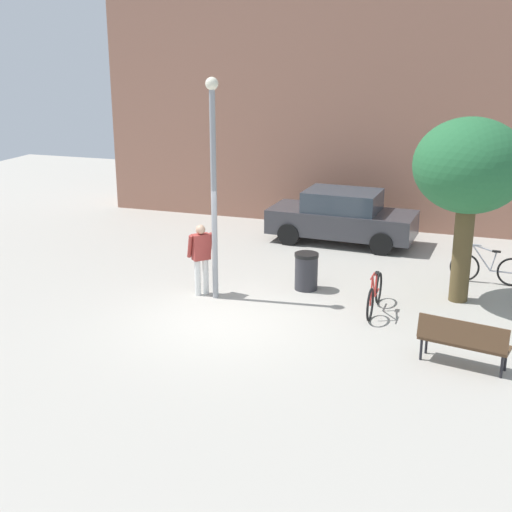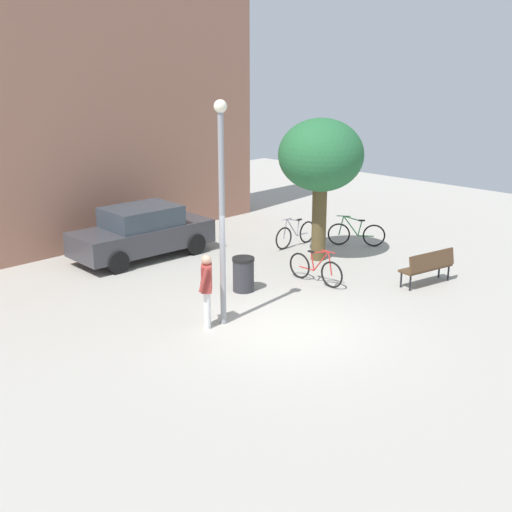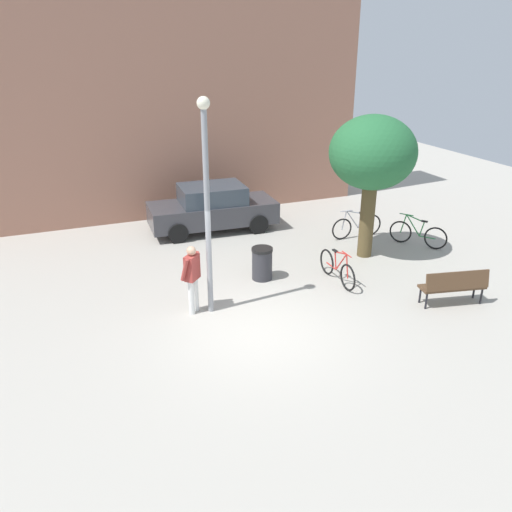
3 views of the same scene
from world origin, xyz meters
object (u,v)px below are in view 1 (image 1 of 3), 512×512
Objects in this scene: person_by_lamppost at (201,255)px; plaza_tree at (470,168)px; bicycle_silver at (488,268)px; park_bench at (463,339)px; trash_bin at (306,271)px; bicycle_red at (375,295)px; parked_car_charcoal at (342,217)px; lamppost at (213,174)px.

plaza_tree reaches higher than person_by_lamppost.
person_by_lamppost reaches higher than bicycle_silver.
person_by_lamppost is at bearing 161.28° from park_bench.
park_bench is at bearing -40.03° from trash_bin.
plaza_tree is (5.69, 1.50, 2.06)m from person_by_lamppost.
bicycle_red is 0.42× the size of parked_car_charcoal.
plaza_tree is at bearing -112.80° from bicycle_silver.
park_bench is at bearing -48.57° from bicycle_red.
lamppost is at bearing -15.57° from person_by_lamppost.
person_by_lamppost reaches higher than bicycle_red.
trash_bin is at bearing 139.97° from park_bench.
plaza_tree reaches higher than trash_bin.
lamppost is 4.39m from bicycle_red.
lamppost is at bearing -108.02° from parked_car_charcoal.
lamppost is 6.30m from park_bench.
bicycle_red reaches higher than trash_bin.
lamppost reaches higher than trash_bin.
parked_car_charcoal is at bearing 90.67° from trash_bin.
plaza_tree is 5.69m from parked_car_charcoal.
person_by_lamppost is at bearing -165.26° from plaza_tree.
bicycle_silver is 3.56m from bicycle_red.
person_by_lamppost is 2.53m from trash_bin.
park_bench is at bearing -94.12° from bicycle_silver.
bicycle_silver reaches higher than park_bench.
plaza_tree is (5.30, 1.60, 0.15)m from lamppost.
bicycle_red reaches higher than park_bench.
bicycle_silver is 1.00× the size of bicycle_red.
bicycle_silver is at bearing 67.20° from plaza_tree.
plaza_tree reaches higher than parked_car_charcoal.
bicycle_silver is 4.80m from parked_car_charcoal.
plaza_tree is at bearing -47.55° from parked_car_charcoal.
parked_car_charcoal is at bearing 149.44° from bicycle_silver.
person_by_lamppost is (-0.39, 0.11, -1.92)m from lamppost.
person_by_lamppost is 4.03m from bicycle_red.
parked_car_charcoal is at bearing 117.10° from park_bench.
lamppost is at bearing -175.24° from bicycle_red.
person_by_lamppost is at bearing -112.03° from parked_car_charcoal.
plaza_tree is 0.96× the size of parked_car_charcoal.
bicycle_silver is (5.89, 3.02, -2.50)m from lamppost.
trash_bin is at bearing -173.69° from plaza_tree.
parked_car_charcoal is (1.77, 5.46, -2.11)m from lamppost.
parked_car_charcoal is 4.82× the size of trash_bin.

